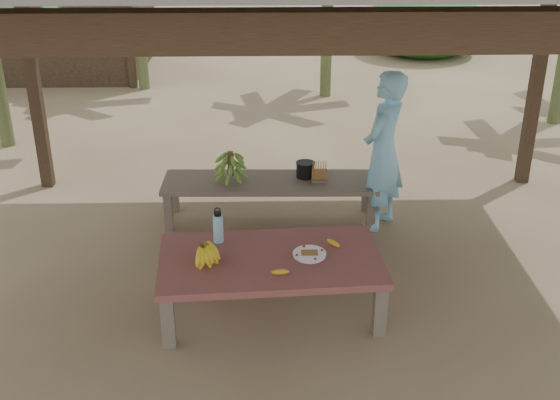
{
  "coord_description": "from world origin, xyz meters",
  "views": [
    {
      "loc": [
        -0.26,
        -5.31,
        3.3
      ],
      "look_at": [
        -0.13,
        0.09,
        0.8
      ],
      "focal_mm": 45.0,
      "sensor_mm": 36.0,
      "label": 1
    }
  ],
  "objects_px": {
    "woman": "(383,151)",
    "cooking_pot": "(305,170)",
    "ripe_banana_bunch": "(202,251)",
    "water_flask": "(218,227)",
    "bench": "(270,185)",
    "work_table": "(271,264)",
    "plate": "(309,254)"
  },
  "relations": [
    {
      "from": "plate",
      "to": "work_table",
      "type": "bearing_deg",
      "value": -178.08
    },
    {
      "from": "work_table",
      "to": "water_flask",
      "type": "distance_m",
      "value": 0.56
    },
    {
      "from": "work_table",
      "to": "bench",
      "type": "height_order",
      "value": "work_table"
    },
    {
      "from": "water_flask",
      "to": "bench",
      "type": "bearing_deg",
      "value": 72.49
    },
    {
      "from": "bench",
      "to": "water_flask",
      "type": "relative_size",
      "value": 6.97
    },
    {
      "from": "work_table",
      "to": "plate",
      "type": "relative_size",
      "value": 6.86
    },
    {
      "from": "work_table",
      "to": "woman",
      "type": "distance_m",
      "value": 1.96
    },
    {
      "from": "bench",
      "to": "plate",
      "type": "distance_m",
      "value": 1.72
    },
    {
      "from": "bench",
      "to": "cooking_pot",
      "type": "distance_m",
      "value": 0.4
    },
    {
      "from": "woman",
      "to": "cooking_pot",
      "type": "bearing_deg",
      "value": -74.1
    },
    {
      "from": "work_table",
      "to": "bench",
      "type": "relative_size",
      "value": 0.84
    },
    {
      "from": "bench",
      "to": "woman",
      "type": "distance_m",
      "value": 1.21
    },
    {
      "from": "bench",
      "to": "ripe_banana_bunch",
      "type": "relative_size",
      "value": 7.95
    },
    {
      "from": "work_table",
      "to": "ripe_banana_bunch",
      "type": "bearing_deg",
      "value": -179.76
    },
    {
      "from": "bench",
      "to": "ripe_banana_bunch",
      "type": "height_order",
      "value": "ripe_banana_bunch"
    },
    {
      "from": "ripe_banana_bunch",
      "to": "cooking_pot",
      "type": "distance_m",
      "value": 2.04
    },
    {
      "from": "work_table",
      "to": "cooking_pot",
      "type": "relative_size",
      "value": 9.95
    },
    {
      "from": "work_table",
      "to": "water_flask",
      "type": "bearing_deg",
      "value": 142.79
    },
    {
      "from": "water_flask",
      "to": "cooking_pot",
      "type": "xyz_separation_m",
      "value": [
        0.82,
        1.49,
        -0.1
      ]
    },
    {
      "from": "bench",
      "to": "woman",
      "type": "bearing_deg",
      "value": -6.56
    },
    {
      "from": "bench",
      "to": "woman",
      "type": "relative_size",
      "value": 1.35
    },
    {
      "from": "bench",
      "to": "water_flask",
      "type": "height_order",
      "value": "water_flask"
    },
    {
      "from": "ripe_banana_bunch",
      "to": "woman",
      "type": "relative_size",
      "value": 0.17
    },
    {
      "from": "woman",
      "to": "bench",
      "type": "bearing_deg",
      "value": -64.9
    },
    {
      "from": "cooking_pot",
      "to": "woman",
      "type": "distance_m",
      "value": 0.84
    },
    {
      "from": "bench",
      "to": "woman",
      "type": "xyz_separation_m",
      "value": [
        1.13,
        -0.15,
        0.42
      ]
    },
    {
      "from": "plate",
      "to": "woman",
      "type": "xyz_separation_m",
      "value": [
        0.82,
        1.53,
        0.3
      ]
    },
    {
      "from": "cooking_pot",
      "to": "bench",
      "type": "bearing_deg",
      "value": -168.17
    },
    {
      "from": "water_flask",
      "to": "ripe_banana_bunch",
      "type": "bearing_deg",
      "value": -108.95
    },
    {
      "from": "bench",
      "to": "water_flask",
      "type": "xyz_separation_m",
      "value": [
        -0.45,
        -1.41,
        0.24
      ]
    },
    {
      "from": "bench",
      "to": "plate",
      "type": "bearing_deg",
      "value": -78.57
    },
    {
      "from": "work_table",
      "to": "woman",
      "type": "relative_size",
      "value": 1.14
    }
  ]
}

